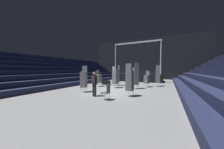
{
  "coord_description": "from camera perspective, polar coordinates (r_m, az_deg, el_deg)",
  "views": [
    {
      "loc": [
        4.31,
        -8.61,
        1.82
      ],
      "look_at": [
        -0.06,
        0.22,
        1.4
      ],
      "focal_mm": 18.24,
      "sensor_mm": 36.0,
      "label": 1
    }
  ],
  "objects": [
    {
      "name": "stage_riser",
      "position": [
        18.79,
        13.04,
        -1.14
      ],
      "size": [
        7.26,
        3.38,
        5.93
      ],
      "color": "black",
      "rests_on": "ground_plane"
    },
    {
      "name": "chair_stack_mid_centre",
      "position": [
        10.92,
        11.83,
        -0.67
      ],
      "size": [
        0.62,
        0.62,
        2.48
      ],
      "rotation": [
        0.0,
        0.0,
        0.67
      ],
      "color": "#B2B5BA",
      "rests_on": "ground_plane"
    },
    {
      "name": "chair_stack_front_left",
      "position": [
        13.25,
        21.94,
        -0.63
      ],
      "size": [
        0.47,
        0.47,
        2.31
      ],
      "rotation": [
        0.0,
        0.0,
        3.22
      ],
      "color": "#B2B5BA",
      "rests_on": "ground_plane"
    },
    {
      "name": "arena_end_wall",
      "position": [
        24.1,
        16.07,
        7.52
      ],
      "size": [
        22.0,
        0.3,
        8.0
      ],
      "primitive_type": "cube",
      "color": "black",
      "rests_on": "ground_plane"
    },
    {
      "name": "chair_stack_rear_right",
      "position": [
        12.35,
        17.04,
        -2.13
      ],
      "size": [
        0.58,
        0.58,
        1.71
      ],
      "rotation": [
        0.0,
        0.0,
        2.73
      ],
      "color": "#B2B5BA",
      "rests_on": "ground_plane"
    },
    {
      "name": "equipment_road_case",
      "position": [
        13.96,
        -2.88,
        -4.06
      ],
      "size": [
        0.95,
        0.68,
        0.48
      ],
      "primitive_type": "cube",
      "rotation": [
        0.0,
        0.0,
        0.09
      ],
      "color": "black",
      "rests_on": "ground_plane"
    },
    {
      "name": "ground_plane",
      "position": [
        9.8,
        -0.25,
        -8.55
      ],
      "size": [
        22.0,
        30.0,
        0.1
      ],
      "primitive_type": "cube",
      "color": "slate"
    },
    {
      "name": "man_with_tie",
      "position": [
        7.79,
        -8.87,
        -3.92
      ],
      "size": [
        0.57,
        0.34,
        1.7
      ],
      "rotation": [
        0.0,
        0.0,
        2.84
      ],
      "color": "black",
      "rests_on": "ground_plane"
    },
    {
      "name": "loose_chair_near_man",
      "position": [
        6.86,
        -2.77,
        -8.36
      ],
      "size": [
        0.44,
        0.44,
        0.95
      ],
      "rotation": [
        0.0,
        0.0,
        1.57
      ],
      "color": "#B2B5BA",
      "rests_on": "ground_plane"
    },
    {
      "name": "chair_stack_mid_right",
      "position": [
        12.95,
        2.66,
        -0.52
      ],
      "size": [
        0.62,
        0.62,
        2.31
      ],
      "rotation": [
        0.0,
        0.0,
        2.38
      ],
      "color": "#B2B5BA",
      "rests_on": "ground_plane"
    },
    {
      "name": "chair_stack_rear_left",
      "position": [
        12.33,
        -6.6,
        -1.86
      ],
      "size": [
        0.56,
        0.56,
        1.79
      ],
      "rotation": [
        0.0,
        0.0,
        4.37
      ],
      "color": "#B2B5BA",
      "rests_on": "ground_plane"
    },
    {
      "name": "bleacher_bank_left",
      "position": [
        15.61,
        -25.7,
        2.12
      ],
      "size": [
        6.0,
        24.0,
        3.6
      ],
      "rotation": [
        0.0,
        0.0,
        1.57
      ],
      "color": "#191E38",
      "rests_on": "ground_plane"
    },
    {
      "name": "chair_stack_rear_centre",
      "position": [
        11.25,
        1.63,
        -1.4
      ],
      "size": [
        0.52,
        0.52,
        2.14
      ],
      "rotation": [
        0.0,
        0.0,
        6.07
      ],
      "color": "#B2B5BA",
      "rests_on": "ground_plane"
    },
    {
      "name": "chair_stack_mid_left",
      "position": [
        9.4,
        -14.0,
        -2.22
      ],
      "size": [
        0.53,
        0.53,
        2.14
      ],
      "rotation": [
        0.0,
        0.0,
        3.38
      ],
      "color": "#B2B5BA",
      "rests_on": "ground_plane"
    },
    {
      "name": "chair_stack_front_right",
      "position": [
        7.75,
        8.88,
        -2.83
      ],
      "size": [
        0.5,
        0.5,
        2.22
      ],
      "rotation": [
        0.0,
        0.0,
        6.14
      ],
      "color": "#B2B5BA",
      "rests_on": "ground_plane"
    }
  ]
}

